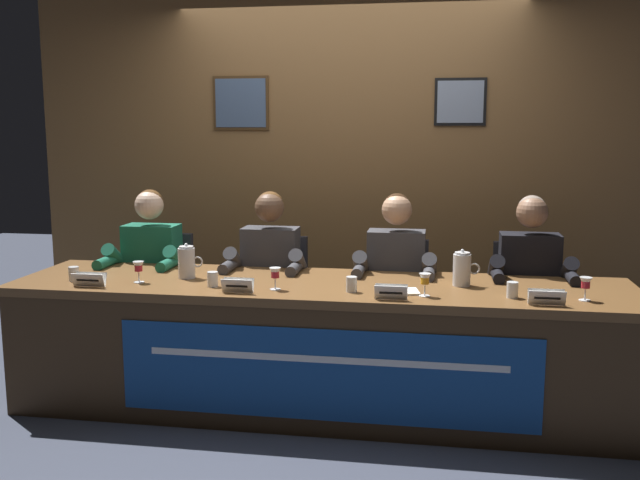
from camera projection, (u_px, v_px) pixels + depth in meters
The scene contains 26 objects.
ground_plane at pixel (320, 406), 4.21m from camera, with size 12.00×12.00×0.00m, color #383D4C.
wall_back_panelled at pixel (348, 173), 5.27m from camera, with size 4.77×0.14×2.60m.
conference_table at pixel (317, 327), 4.01m from camera, with size 3.57×0.86×0.75m.
chair_far_left at pixel (161, 301), 4.93m from camera, with size 0.44×0.44×0.90m.
panelist_far_left at pixel (148, 268), 4.69m from camera, with size 0.51×0.48×1.23m.
nameplate_far_left at pixel (89, 280), 3.98m from camera, with size 0.19×0.06×0.08m.
juice_glass_far_left at pixel (138, 268), 4.08m from camera, with size 0.06×0.06×0.12m.
water_cup_far_left at pixel (74, 275), 4.13m from camera, with size 0.06×0.06×0.08m.
chair_center_left at pixel (275, 306), 4.80m from camera, with size 0.44×0.44×0.90m.
panelist_center_left at pixel (268, 272), 4.56m from camera, with size 0.51×0.48×1.23m.
nameplate_center_left at pixel (238, 285), 3.84m from camera, with size 0.17×0.06×0.08m.
juice_glass_center_left at pixel (275, 274), 3.90m from camera, with size 0.06×0.06×0.12m.
water_cup_center_left at pixel (213, 280), 3.98m from camera, with size 0.06×0.06×0.08m.
chair_center_right at pixel (396, 311), 4.67m from camera, with size 0.44×0.44×0.90m.
panelist_center_right at pixel (395, 276), 4.43m from camera, with size 0.51×0.48×1.23m.
nameplate_center_right at pixel (391, 292), 3.68m from camera, with size 0.17×0.06×0.08m.
juice_glass_center_right at pixel (425, 280), 3.75m from camera, with size 0.06×0.06×0.12m.
water_cup_center_right at pixel (352, 285), 3.86m from camera, with size 0.06×0.06×0.08m.
chair_far_right at pixel (524, 317), 4.54m from camera, with size 0.44×0.44×0.90m.
panelist_far_right at pixel (530, 281), 4.30m from camera, with size 0.51×0.48×1.23m.
nameplate_far_right at pixel (547, 297), 3.57m from camera, with size 0.18×0.06×0.08m.
juice_glass_far_right at pixel (586, 284), 3.65m from camera, with size 0.06×0.06×0.12m.
water_cup_far_right at pixel (512, 291), 3.72m from camera, with size 0.06×0.06×0.08m.
water_pitcher_left_side at pixel (187, 262), 4.21m from camera, with size 0.15×0.10×0.21m.
water_pitcher_right_side at pixel (462, 269), 4.00m from camera, with size 0.15×0.10×0.21m.
document_stack_center_right at pixel (399, 292), 3.84m from camera, with size 0.24×0.19×0.01m.
Camera 1 is at (0.65, -3.94, 1.65)m, focal length 39.78 mm.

